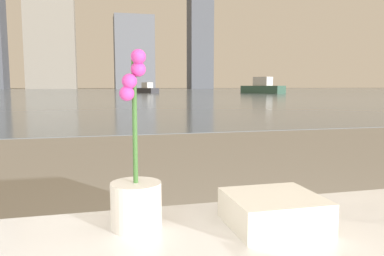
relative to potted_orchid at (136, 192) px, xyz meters
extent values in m
cylinder|color=silver|center=(0.00, 0.00, -0.03)|extent=(0.13, 0.13, 0.12)
cylinder|color=#38662D|center=(0.00, 0.00, 0.18)|extent=(0.01, 0.01, 0.31)
sphere|color=#CC3899|center=(0.01, -0.02, 0.34)|extent=(0.04, 0.04, 0.04)
sphere|color=#CC3899|center=(0.01, -0.01, 0.31)|extent=(0.04, 0.04, 0.04)
sphere|color=#CC3899|center=(-0.01, -0.02, 0.28)|extent=(0.04, 0.04, 0.04)
sphere|color=#CC3899|center=(-0.02, -0.01, 0.25)|extent=(0.04, 0.04, 0.04)
cube|color=silver|center=(0.34, -0.07, -0.07)|extent=(0.23, 0.21, 0.04)
cube|color=silver|center=(0.34, -0.07, -0.03)|extent=(0.23, 0.21, 0.04)
cube|color=slate|center=(0.52, 61.16, -0.66)|extent=(180.00, 110.00, 0.01)
cube|color=#2D2D33|center=(6.14, 47.91, -0.34)|extent=(2.70, 3.80, 0.63)
cube|color=silver|center=(6.14, 47.91, 0.34)|extent=(1.41, 1.62, 0.72)
cube|color=#335647|center=(19.20, 40.98, -0.19)|extent=(4.26, 5.50, 0.93)
cube|color=silver|center=(19.20, 40.98, 0.80)|extent=(2.15, 2.39, 1.06)
cube|color=slate|center=(11.01, 117.16, 10.40)|extent=(11.94, 8.24, 22.14)
cube|color=#4C515B|center=(32.17, 117.16, 19.38)|extent=(7.28, 6.64, 40.09)
camera|label=1|loc=(-0.09, -0.92, 0.27)|focal=35.00mm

